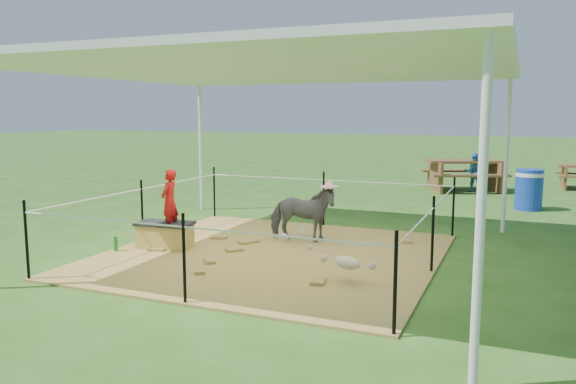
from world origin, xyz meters
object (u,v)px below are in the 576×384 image
at_px(pony, 302,214).
at_px(trash_barrel, 529,190).
at_px(foal, 347,260).
at_px(woman, 169,194).
at_px(green_bottle, 116,244).
at_px(straw_bale, 165,236).
at_px(distant_person, 474,173).
at_px(picnic_table_near, 464,175).

xyz_separation_m(pony, trash_barrel, (3.29, 4.75, -0.04)).
bearing_deg(pony, foal, -156.55).
relative_size(woman, green_bottle, 4.32).
height_order(straw_bale, woman, woman).
xyz_separation_m(straw_bale, trash_barrel, (5.04, 5.91, 0.23)).
bearing_deg(pony, trash_barrel, -47.04).
relative_size(foal, distant_person, 0.95).
distance_m(trash_barrel, distant_person, 2.72).
relative_size(pony, picnic_table_near, 0.54).
bearing_deg(distant_person, trash_barrel, 111.43).
relative_size(straw_bale, picnic_table_near, 0.40).
height_order(foal, distant_person, distant_person).
bearing_deg(straw_bale, picnic_table_near, 67.50).
distance_m(green_bottle, foal, 3.58).
bearing_deg(pony, picnic_table_near, -25.75).
bearing_deg(distant_person, pony, 67.26).
bearing_deg(picnic_table_near, distant_person, -48.37).
bearing_deg(woman, picnic_table_near, 151.25).
bearing_deg(picnic_table_near, green_bottle, -137.00).
bearing_deg(trash_barrel, green_bottle, -131.33).
bearing_deg(distant_person, picnic_table_near, -32.99).
height_order(green_bottle, trash_barrel, trash_barrel).
distance_m(woman, picnic_table_near, 9.09).
height_order(straw_bale, pony, pony).
height_order(woman, green_bottle, woman).
distance_m(straw_bale, picnic_table_near, 9.12).
relative_size(trash_barrel, distant_person, 0.85).
distance_m(green_bottle, trash_barrel, 8.48).
height_order(pony, trash_barrel, pony).
bearing_deg(straw_bale, foal, -11.17).
xyz_separation_m(trash_barrel, distant_person, (-1.30, 2.39, 0.07)).
xyz_separation_m(green_bottle, trash_barrel, (5.59, 6.36, 0.29)).
distance_m(woman, trash_barrel, 7.72).
bearing_deg(woman, foal, 71.62).
xyz_separation_m(green_bottle, distant_person, (4.29, 8.75, 0.37)).
relative_size(green_bottle, pony, 0.21).
xyz_separation_m(pony, foal, (1.27, -1.76, -0.18)).
xyz_separation_m(straw_bale, picnic_table_near, (3.49, 8.42, 0.20)).
relative_size(straw_bale, foal, 0.82).
relative_size(picnic_table_near, distant_person, 1.93).
bearing_deg(foal, pony, 150.22).
bearing_deg(trash_barrel, woman, -129.91).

